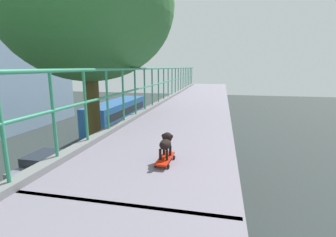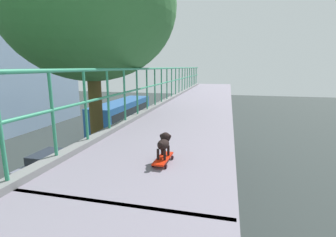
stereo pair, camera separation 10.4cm
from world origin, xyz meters
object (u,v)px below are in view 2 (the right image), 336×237
(car_grey_sixth, at_px, (49,164))
(car_black_seventh, at_px, (121,154))
(city_bus, at_px, (122,114))
(small_dog, at_px, (164,142))
(toy_skateboard, at_px, (163,159))
(car_red_taxi_fifth, at_px, (71,196))

(car_grey_sixth, distance_m, car_black_seventh, 4.51)
(city_bus, bearing_deg, small_dog, -64.35)
(car_black_seventh, height_order, city_bus, city_bus)
(car_grey_sixth, relative_size, car_black_seventh, 0.92)
(city_bus, height_order, small_dog, small_dog)
(car_black_seventh, xyz_separation_m, toy_skateboard, (6.20, -11.96, 4.70))
(car_red_taxi_fifth, xyz_separation_m, toy_skateboard, (6.16, -6.21, 4.75))
(city_bus, distance_m, toy_skateboard, 23.20)
(car_red_taxi_fifth, distance_m, car_grey_sixth, 4.78)
(car_black_seventh, distance_m, toy_skateboard, 14.27)
(car_red_taxi_fifth, relative_size, toy_skateboard, 7.44)
(car_red_taxi_fifth, height_order, car_black_seventh, car_red_taxi_fifth)
(car_black_seventh, relative_size, city_bus, 0.41)
(car_grey_sixth, distance_m, toy_skateboard, 14.31)
(car_black_seventh, bearing_deg, city_bus, 113.02)
(toy_skateboard, bearing_deg, car_red_taxi_fifth, 134.79)
(car_red_taxi_fifth, relative_size, city_bus, 0.36)
(car_grey_sixth, relative_size, toy_skateboard, 7.64)
(car_black_seventh, height_order, small_dog, small_dog)
(car_red_taxi_fifth, xyz_separation_m, car_grey_sixth, (-3.66, 3.07, 0.05))
(car_grey_sixth, distance_m, city_bus, 11.44)
(car_black_seventh, xyz_separation_m, small_dog, (6.20, -11.91, 4.92))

